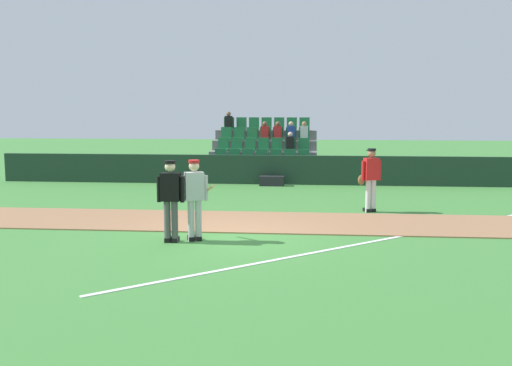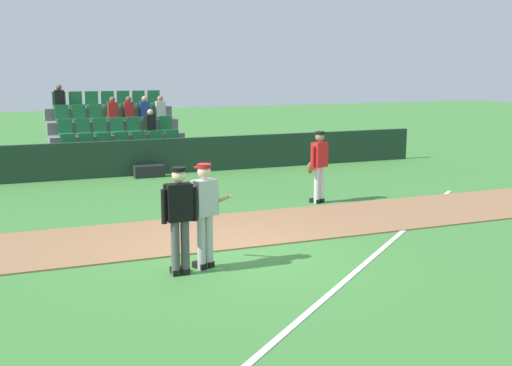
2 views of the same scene
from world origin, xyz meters
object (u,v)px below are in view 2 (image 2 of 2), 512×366
object	(u,v)px
batter_grey_jersey	(205,211)
equipment_bag	(149,171)
umpire_home_plate	(179,214)
runner_red_jersey	(319,164)

from	to	relation	value
batter_grey_jersey	equipment_bag	xyz separation A→B (m)	(1.06, 9.10, -0.79)
batter_grey_jersey	umpire_home_plate	size ratio (longest dim) A/B	1.00
batter_grey_jersey	umpire_home_plate	bearing A→B (deg)	-159.69
batter_grey_jersey	runner_red_jersey	bearing A→B (deg)	43.48
batter_grey_jersey	runner_red_jersey	world-z (taller)	same
batter_grey_jersey	runner_red_jersey	distance (m)	5.68
batter_grey_jersey	equipment_bag	distance (m)	9.20
umpire_home_plate	runner_red_jersey	distance (m)	6.15
umpire_home_plate	equipment_bag	distance (m)	9.44
equipment_bag	umpire_home_plate	bearing A→B (deg)	-99.42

